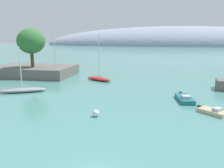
% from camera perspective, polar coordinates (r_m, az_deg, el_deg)
% --- Properties ---
extents(shore_outcrop, '(19.19, 12.77, 2.36)m').
position_cam_1_polar(shore_outcrop, '(62.73, -18.09, 3.00)').
color(shore_outcrop, '#66605B').
rests_on(shore_outcrop, ground).
extents(tree_clump_shore, '(6.48, 6.48, 9.08)m').
position_cam_1_polar(tree_clump_shore, '(60.01, -18.73, 9.62)').
color(tree_clump_shore, brown).
rests_on(tree_clump_shore, shore_outcrop).
extents(distant_ridge, '(290.55, 80.61, 40.08)m').
position_cam_1_polar(distant_ridge, '(267.99, 15.03, 8.89)').
color(distant_ridge, '#8E99AD').
rests_on(distant_ridge, ground).
extents(sailboat_yellow_near_shore, '(7.75, 4.91, 9.76)m').
position_cam_1_polar(sailboat_yellow_near_shore, '(58.95, -13.30, 2.13)').
color(sailboat_yellow_near_shore, yellow).
rests_on(sailboat_yellow_near_shore, water).
extents(sailboat_red_mid_mooring, '(6.93, 5.13, 10.30)m').
position_cam_1_polar(sailboat_red_mid_mooring, '(53.19, -3.13, 1.38)').
color(sailboat_red_mid_mooring, red).
rests_on(sailboat_red_mid_mooring, water).
extents(sailboat_grey_outer_mooring, '(8.32, 5.29, 8.00)m').
position_cam_1_polar(sailboat_grey_outer_mooring, '(44.74, -20.64, -1.29)').
color(sailboat_grey_outer_mooring, gray).
rests_on(sailboat_grey_outer_mooring, water).
extents(motorboat_sand_foreground, '(3.89, 3.83, 0.92)m').
position_cam_1_polar(motorboat_sand_foreground, '(33.06, 22.99, -6.06)').
color(motorboat_sand_foreground, '#C6B284').
rests_on(motorboat_sand_foreground, water).
extents(motorboat_teal_alongside_breakwater, '(2.66, 5.74, 1.03)m').
position_cam_1_polar(motorboat_teal_alongside_breakwater, '(37.99, 16.92, -3.36)').
color(motorboat_teal_alongside_breakwater, '#1E6B70').
rests_on(motorboat_teal_alongside_breakwater, water).
extents(mooring_buoy_white, '(0.87, 0.87, 0.87)m').
position_cam_1_polar(mooring_buoy_white, '(29.50, -3.86, -6.95)').
color(mooring_buoy_white, silver).
rests_on(mooring_buoy_white, water).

